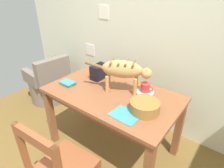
% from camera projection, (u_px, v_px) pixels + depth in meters
% --- Properties ---
extents(wall_rear, '(4.49, 0.11, 2.50)m').
position_uv_depth(wall_rear, '(152.00, 32.00, 2.22)').
color(wall_rear, silver).
rests_on(wall_rear, ground_plane).
extents(dining_table, '(1.38, 0.81, 0.76)m').
position_uv_depth(dining_table, '(112.00, 100.00, 2.00)').
color(dining_table, brown).
rests_on(dining_table, ground_plane).
extents(cat, '(0.62, 0.33, 0.34)m').
position_uv_depth(cat, '(124.00, 70.00, 1.86)').
color(cat, tan).
rests_on(cat, dining_table).
extents(saucer_bowl, '(0.19, 0.19, 0.03)m').
position_uv_depth(saucer_bowl, '(145.00, 93.00, 1.92)').
color(saucer_bowl, '#B7AFA9').
rests_on(saucer_bowl, dining_table).
extents(coffee_mug, '(0.13, 0.09, 0.09)m').
position_uv_depth(coffee_mug, '(145.00, 87.00, 1.89)').
color(coffee_mug, '#CB3538').
rests_on(coffee_mug, saucer_bowl).
extents(magazine, '(0.25, 0.20, 0.01)m').
position_uv_depth(magazine, '(125.00, 115.00, 1.62)').
color(magazine, teal).
rests_on(magazine, dining_table).
extents(book_stack, '(0.17, 0.12, 0.03)m').
position_uv_depth(book_stack, '(68.00, 83.00, 2.11)').
color(book_stack, '#4D9F5B').
rests_on(book_stack, dining_table).
extents(wicker_basket, '(0.26, 0.26, 0.10)m').
position_uv_depth(wicker_basket, '(145.00, 106.00, 1.64)').
color(wicker_basket, olive).
rests_on(wicker_basket, dining_table).
extents(toaster, '(0.12, 0.20, 0.18)m').
position_uv_depth(toaster, '(99.00, 72.00, 2.21)').
color(toaster, black).
rests_on(toaster, dining_table).
extents(wicker_armchair, '(0.63, 0.64, 0.78)m').
position_uv_depth(wicker_armchair, '(49.00, 85.00, 3.12)').
color(wicker_armchair, slate).
rests_on(wicker_armchair, ground_plane).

